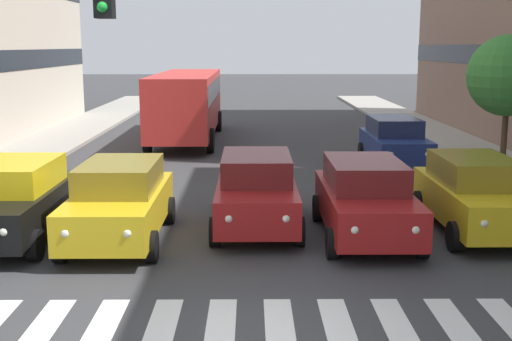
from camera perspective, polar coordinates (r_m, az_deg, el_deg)
ground_plane at (r=10.04m, az=-0.51°, el=-14.07°), size 180.00×180.00×0.00m
crosswalk_markings at (r=10.04m, az=-0.51°, el=-14.05°), size 10.35×2.80×0.01m
car_0 at (r=15.87m, az=18.45°, el=-1.93°), size 2.02×4.44×1.72m
car_1 at (r=14.80m, az=9.42°, el=-2.40°), size 2.02×4.44×1.72m
car_2 at (r=15.39m, az=0.03°, el=-1.74°), size 2.02×4.44×1.72m
car_3 at (r=14.66m, az=-11.71°, el=-2.60°), size 2.02×4.44×1.72m
car_4 at (r=15.39m, az=-20.16°, el=-2.41°), size 2.02×4.44×1.72m
car_row2_0 at (r=23.77m, az=11.88°, el=2.47°), size 2.02×4.44×1.72m
bus_behind_traffic at (r=29.85m, az=-5.99°, el=6.18°), size 2.78×10.50×3.00m
street_tree_2 at (r=23.47m, az=20.99°, el=7.65°), size 2.70×2.70×4.44m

